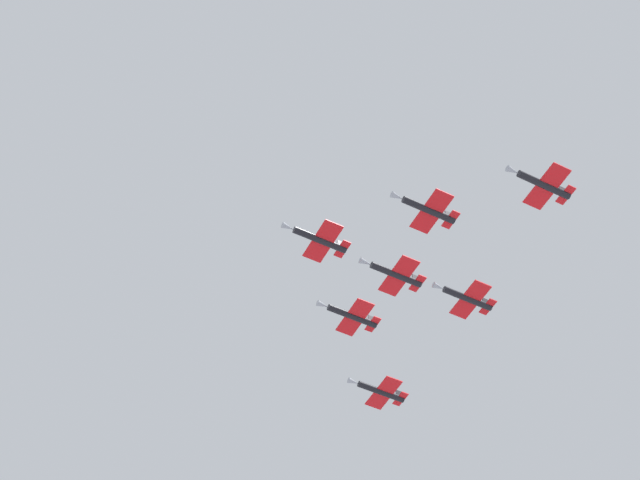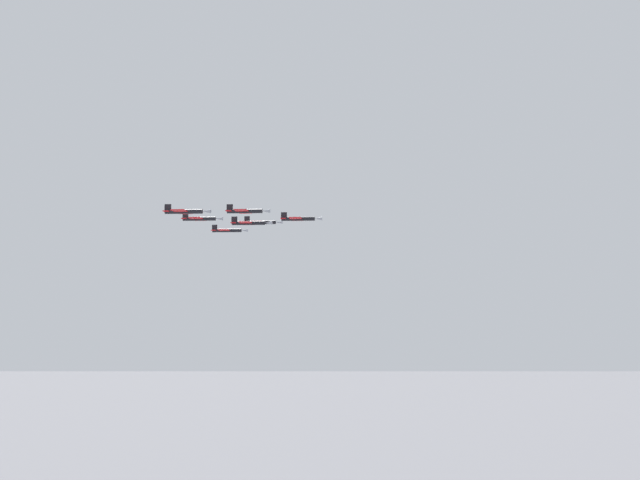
# 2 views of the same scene
# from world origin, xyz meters

# --- Properties ---
(jet_lead) EXTENTS (8.56, 11.86, 2.49)m
(jet_lead) POSITION_xyz_m (9.56, 6.71, 126.82)
(jet_lead) COLOR black
(jet_port_inner) EXTENTS (8.56, 11.86, 2.49)m
(jet_port_inner) POSITION_xyz_m (-3.20, -6.63, 127.35)
(jet_port_inner) COLOR black
(jet_starboard_inner) EXTENTS (8.56, 11.86, 2.49)m
(jet_starboard_inner) POSITION_xyz_m (22.90, -6.05, 127.49)
(jet_starboard_inner) COLOR black
(jet_port_outer) EXTENTS (8.56, 11.86, 2.49)m
(jet_port_outer) POSITION_xyz_m (9.88, -7.64, 125.72)
(jet_port_outer) COLOR black
(jet_starboard_outer) EXTENTS (8.56, 11.86, 2.49)m
(jet_starboard_outer) POSITION_xyz_m (-15.96, -19.97, 126.23)
(jet_starboard_outer) COLOR black
(jet_center_rear) EXTENTS (8.56, 11.86, 2.49)m
(jet_center_rear) POSITION_xyz_m (36.24, -18.81, 125.86)
(jet_center_rear) COLOR black
(jet_port_trail) EXTENTS (8.56, 11.86, 2.49)m
(jet_port_trail) POSITION_xyz_m (10.20, -22.00, 127.08)
(jet_port_trail) COLOR black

